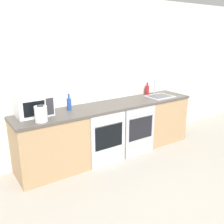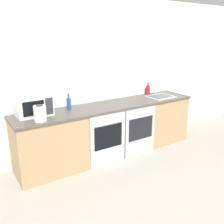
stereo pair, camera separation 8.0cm
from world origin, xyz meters
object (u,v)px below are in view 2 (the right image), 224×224
kettle (40,113)px  oven_left (108,140)px  bottle_red (148,90)px  sink (160,96)px  oven_right (140,132)px  microwave (33,105)px  bottle_blue (69,104)px

kettle → oven_left: bearing=-8.1°
bottle_red → kettle: size_ratio=1.03×
sink → kettle: bearing=-176.7°
bottle_red → sink: bearing=-79.8°
oven_right → bottle_red: bottle_red is taller
oven_left → bottle_red: bottle_red is taller
kettle → sink: sink is taller
oven_right → bottle_red: bearing=41.9°
microwave → bottle_red: 2.24m
oven_left → microwave: bearing=155.4°
microwave → sink: 2.30m
microwave → bottle_blue: microwave is taller
oven_left → sink: (1.32, 0.27, 0.47)m
microwave → bottle_blue: bearing=-3.3°
oven_left → microwave: 1.22m
microwave → oven_left: bearing=-24.6°
oven_right → kettle: bearing=175.1°
oven_left → bottle_blue: 0.82m
oven_left → kettle: bearing=171.9°
microwave → kettle: bearing=-90.9°
bottle_blue → bottle_red: 1.71m
kettle → microwave: bearing=89.1°
bottle_blue → oven_left: bearing=-42.9°
oven_left → kettle: size_ratio=3.78×
bottle_blue → kettle: 0.60m
microwave → sink: sink is taller
oven_left → bottle_blue: (-0.44, 0.41, 0.56)m
oven_right → bottle_red: 1.00m
microwave → sink: bearing=-4.3°
bottle_blue → bottle_red: (1.71, 0.15, -0.01)m
microwave → kettle: size_ratio=2.18×
bottle_red → sink: 0.30m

